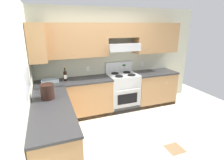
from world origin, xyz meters
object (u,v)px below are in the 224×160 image
Objects in this scene: stove at (123,91)px; wine_bottle at (65,75)px; bowl at (50,81)px; bucket at (47,91)px.

wine_bottle is at bearing 178.60° from stove.
stove reaches higher than bowl.
stove is 1.82m from bowl.
bucket is at bearing -94.31° from bowl.
wine_bottle is 1.26× the size of bucket.
bowl is (-0.34, 0.01, -0.11)m from wine_bottle.
stove is 3.61× the size of wine_bottle.
bucket is (-0.07, -0.96, 0.12)m from bowl.
bowl is at bearing 177.49° from wine_bottle.
stove is at bearing -1.40° from wine_bottle.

